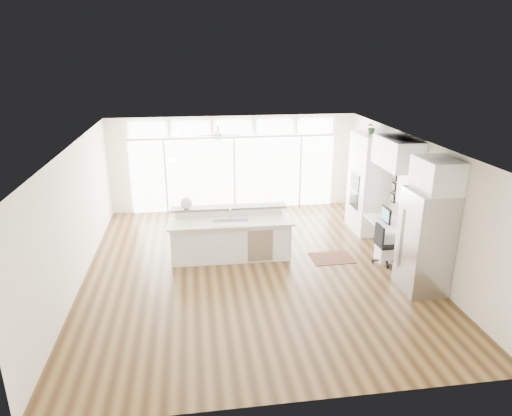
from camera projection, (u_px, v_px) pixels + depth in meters
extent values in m
cube|color=#402A13|center=(253.00, 268.00, 9.80)|extent=(7.00, 8.00, 0.02)
cube|color=silver|center=(253.00, 143.00, 8.91)|extent=(7.00, 8.00, 0.02)
cube|color=white|center=(234.00, 163.00, 13.09)|extent=(7.00, 0.04, 2.70)
cube|color=white|center=(297.00, 314.00, 5.61)|extent=(7.00, 0.04, 2.70)
cube|color=white|center=(75.00, 217.00, 8.88)|extent=(0.04, 8.00, 2.70)
cube|color=white|center=(413.00, 201.00, 9.83)|extent=(0.04, 8.00, 2.70)
cube|color=white|center=(234.00, 174.00, 13.14)|extent=(5.80, 0.06, 2.08)
cube|color=white|center=(233.00, 128.00, 12.70)|extent=(5.90, 0.06, 0.40)
cube|color=silver|center=(406.00, 188.00, 10.04)|extent=(0.04, 0.85, 0.85)
cube|color=silver|center=(218.00, 131.00, 11.53)|extent=(1.16, 1.16, 0.32)
cube|color=beige|center=(251.00, 143.00, 9.10)|extent=(3.40, 3.00, 0.02)
cube|color=white|center=(367.00, 183.00, 11.50)|extent=(0.64, 1.20, 2.50)
cube|color=white|center=(387.00, 238.00, 10.38)|extent=(0.72, 1.30, 0.76)
cube|color=white|center=(398.00, 153.00, 9.73)|extent=(0.64, 1.30, 0.64)
cube|color=#A9A9AD|center=(425.00, 242.00, 8.63)|extent=(0.76, 0.90, 2.00)
cube|color=white|center=(437.00, 175.00, 8.21)|extent=(0.64, 0.90, 0.60)
cube|color=black|center=(394.00, 187.00, 10.66)|extent=(0.06, 0.22, 0.80)
cube|color=white|center=(231.00, 236.00, 10.09)|extent=(2.74, 1.07, 1.08)
cube|color=#361A11|center=(332.00, 258.00, 10.25)|extent=(0.96, 0.71, 0.01)
cube|color=black|center=(388.00, 244.00, 9.90)|extent=(0.47, 0.43, 0.88)
sphere|color=white|center=(186.00, 203.00, 10.13)|extent=(0.30, 0.30, 0.26)
cube|color=black|center=(386.00, 215.00, 10.18)|extent=(0.08, 0.46, 0.38)
cube|color=silver|center=(378.00, 223.00, 10.21)|extent=(0.14, 0.33, 0.02)
imported|color=#2D5F28|center=(372.00, 129.00, 11.05)|extent=(0.30, 0.33, 0.24)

